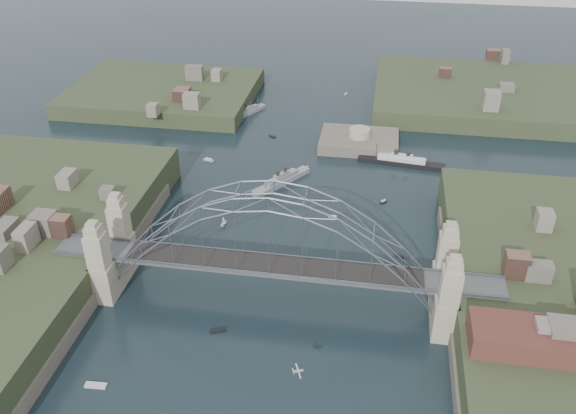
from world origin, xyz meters
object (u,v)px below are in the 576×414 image
(bridge, at_px, (272,248))
(ocean_liner, at_px, (401,162))
(wharf_shed, at_px, (536,339))
(fort_island, at_px, (359,147))
(naval_cruiser_far, at_px, (249,112))
(naval_cruiser_near, at_px, (282,181))

(bridge, distance_m, ocean_liner, 65.94)
(ocean_liner, bearing_deg, wharf_shed, -74.95)
(bridge, xyz_separation_m, fort_island, (12.00, 70.00, -12.66))
(fort_island, xyz_separation_m, naval_cruiser_far, (-36.21, 17.59, 1.12))
(bridge, relative_size, naval_cruiser_far, 5.99)
(wharf_shed, height_order, naval_cruiser_near, wharf_shed)
(fort_island, height_order, wharf_shed, wharf_shed)
(naval_cruiser_far, bearing_deg, naval_cruiser_near, -67.04)
(naval_cruiser_near, bearing_deg, bridge, -82.26)
(bridge, height_order, fort_island, bridge)
(fort_island, bearing_deg, naval_cruiser_far, 154.09)
(bridge, bearing_deg, wharf_shed, -17.65)
(naval_cruiser_near, xyz_separation_m, naval_cruiser_far, (-18.11, 42.75, -0.10))
(fort_island, distance_m, wharf_shed, 90.48)
(naval_cruiser_far, bearing_deg, fort_island, -25.91)
(fort_island, relative_size, ocean_liner, 0.94)
(wharf_shed, bearing_deg, naval_cruiser_near, 130.41)
(ocean_liner, bearing_deg, naval_cruiser_far, 150.53)
(naval_cruiser_near, height_order, ocean_liner, ocean_liner)
(fort_island, xyz_separation_m, wharf_shed, (32.00, -84.00, 10.34))
(naval_cruiser_near, relative_size, ocean_liner, 0.73)
(ocean_liner, bearing_deg, bridge, -111.70)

